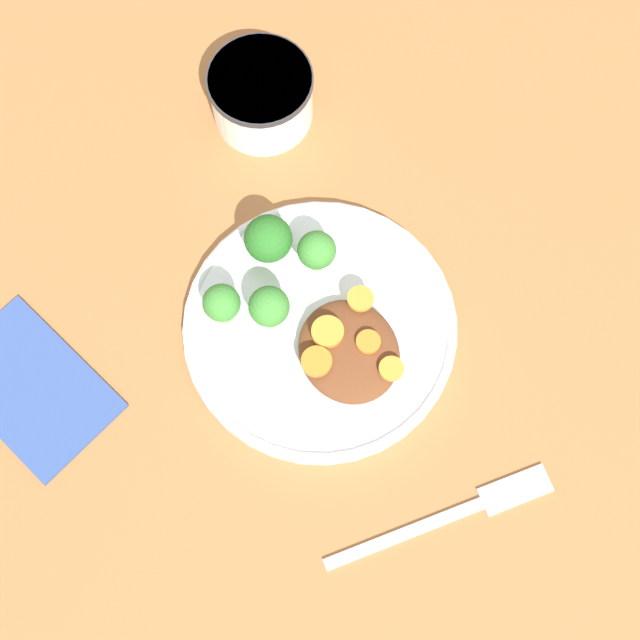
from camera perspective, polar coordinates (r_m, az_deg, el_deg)
ground_plane at (r=0.78m, az=-0.00°, el=-0.70°), size 4.00×4.00×0.00m
plate at (r=0.77m, az=-0.00°, el=-0.47°), size 0.24×0.24×0.02m
dip_bowl at (r=0.84m, az=-3.77°, el=14.24°), size 0.10×0.10×0.06m
stew_mound at (r=0.75m, az=1.87°, el=-2.01°), size 0.09×0.08×0.02m
broccoli_floret_0 at (r=0.74m, az=-3.27°, el=0.81°), size 0.03×0.03×0.05m
broccoli_floret_1 at (r=0.74m, az=-6.30°, el=1.02°), size 0.03×0.03×0.05m
broccoli_floret_2 at (r=0.75m, az=-0.21°, el=4.44°), size 0.03×0.03×0.05m
broccoli_floret_3 at (r=0.76m, az=-3.33°, el=5.17°), size 0.04×0.04×0.05m
carrot_slice_0 at (r=0.74m, az=0.74°, el=-0.64°), size 0.03×0.03×0.01m
carrot_slice_1 at (r=0.73m, az=4.59°, el=-3.12°), size 0.02×0.02×0.00m
carrot_slice_2 at (r=0.75m, az=2.76°, el=1.07°), size 0.02×0.02×0.00m
carrot_slice_3 at (r=0.73m, az=-0.22°, el=-2.67°), size 0.03×0.03×0.01m
carrot_slice_4 at (r=0.74m, az=3.11°, el=-1.41°), size 0.02×0.02×0.00m
fork at (r=0.75m, az=9.03°, el=-12.00°), size 0.03×0.20×0.01m
napkin at (r=0.80m, az=-18.03°, el=-4.10°), size 0.17×0.14×0.01m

